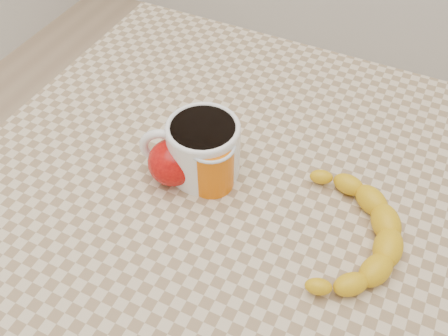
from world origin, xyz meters
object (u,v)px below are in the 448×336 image
at_px(table, 224,210).
at_px(apple, 173,162).
at_px(orange_juice_glass, 212,163).
at_px(banana, 348,232).
at_px(coffee_mug, 201,146).

relative_size(table, apple, 8.02).
height_order(orange_juice_glass, apple, orange_juice_glass).
height_order(apple, banana, apple).
bearing_deg(banana, orange_juice_glass, 169.19).
relative_size(orange_juice_glass, apple, 0.85).
bearing_deg(table, apple, -152.87).
bearing_deg(apple, banana, 0.46).
xyz_separation_m(table, coffee_mug, (-0.04, -0.00, 0.14)).
bearing_deg(apple, coffee_mug, 47.61).
bearing_deg(coffee_mug, banana, -7.51).
distance_m(table, banana, 0.23).
distance_m(orange_juice_glass, banana, 0.22).
relative_size(coffee_mug, orange_juice_glass, 1.97).
bearing_deg(coffee_mug, table, 1.40).
bearing_deg(banana, apple, 173.28).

